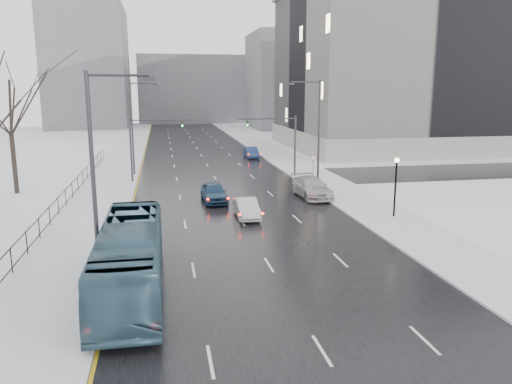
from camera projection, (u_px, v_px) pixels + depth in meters
road at (206, 163)px, 63.09m from camera, size 16.00×150.00×0.04m
cross_road at (216, 180)px, 51.54m from camera, size 130.00×10.00×0.04m
sidewalk_left at (120, 165)px, 61.16m from camera, size 5.00×150.00×0.16m
sidewalk_right at (286, 160)px, 64.98m from camera, size 5.00×150.00×0.16m
park_strip at (38, 167)px, 59.44m from camera, size 14.00×150.00×0.12m
tree_park_e at (17, 194)px, 44.39m from camera, size 9.45×9.45×13.50m
iron_fence at (43, 222)px, 31.68m from camera, size 0.06×70.00×1.30m
streetlight_r_mid at (316, 130)px, 44.19m from camera, size 2.95×0.25×10.00m
streetlight_l_near at (98, 172)px, 21.98m from camera, size 2.95×0.25×10.00m
streetlight_l_far at (134, 124)px, 52.77m from camera, size 2.95×0.25×10.00m
lamppost_r_mid at (396, 178)px, 35.63m from camera, size 0.36×0.36×4.28m
mast_signal_right at (285, 139)px, 52.04m from camera, size 6.10×0.33×6.50m
mast_signal_left at (142, 141)px, 49.38m from camera, size 6.10×0.33×6.50m
no_uturn_sign at (313, 161)px, 48.90m from camera, size 0.60×0.06×2.70m
civic_building at (419, 76)px, 78.72m from camera, size 41.00×31.00×24.80m
bldg_far_right at (302, 81)px, 118.86m from camera, size 24.00×20.00×22.00m
bldg_far_left at (88, 68)px, 118.78m from camera, size 18.00×22.00×28.00m
bldg_far_center at (194, 90)px, 138.95m from camera, size 30.00×18.00×18.00m
bus at (131, 258)px, 22.67m from camera, size 2.78×11.72×3.26m
sedan_center_near at (214, 192)px, 41.14m from camera, size 2.08×4.80×1.61m
sedan_right_near at (246, 208)px, 36.17m from camera, size 1.52×4.31×1.42m
sedan_right_far at (312, 187)px, 43.01m from camera, size 2.67×5.97×1.70m
sedan_right_distant at (251, 152)px, 67.47m from camera, size 1.67×4.44×1.45m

